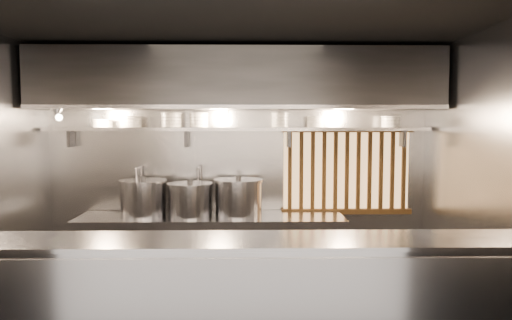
{
  "coord_description": "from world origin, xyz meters",
  "views": [
    {
      "loc": [
        0.1,
        -4.46,
        1.96
      ],
      "look_at": [
        0.2,
        0.55,
        1.58
      ],
      "focal_mm": 35.0,
      "sensor_mm": 36.0,
      "label": 1
    }
  ],
  "objects_px": {
    "heat_lamp": "(57,112)",
    "stock_pot_left": "(143,198)",
    "stock_pot_mid": "(190,200)",
    "stock_pot_right": "(238,197)",
    "pendant_bulb": "(229,122)"
  },
  "relations": [
    {
      "from": "heat_lamp",
      "to": "stock_pot_right",
      "type": "height_order",
      "value": "heat_lamp"
    },
    {
      "from": "pendant_bulb",
      "to": "stock_pot_left",
      "type": "distance_m",
      "value": 1.29
    },
    {
      "from": "stock_pot_mid",
      "to": "stock_pot_right",
      "type": "distance_m",
      "value": 0.54
    },
    {
      "from": "heat_lamp",
      "to": "stock_pot_right",
      "type": "relative_size",
      "value": 0.51
    },
    {
      "from": "stock_pot_left",
      "to": "stock_pot_mid",
      "type": "xyz_separation_m",
      "value": [
        0.54,
        -0.05,
        -0.02
      ]
    },
    {
      "from": "heat_lamp",
      "to": "stock_pot_mid",
      "type": "distance_m",
      "value": 1.7
    },
    {
      "from": "stock_pot_left",
      "to": "stock_pot_right",
      "type": "bearing_deg",
      "value": -0.4
    },
    {
      "from": "heat_lamp",
      "to": "stock_pot_left",
      "type": "distance_m",
      "value": 1.3
    },
    {
      "from": "heat_lamp",
      "to": "pendant_bulb",
      "type": "bearing_deg",
      "value": 11.0
    },
    {
      "from": "heat_lamp",
      "to": "pendant_bulb",
      "type": "xyz_separation_m",
      "value": [
        1.8,
        0.35,
        -0.11
      ]
    },
    {
      "from": "stock_pot_left",
      "to": "stock_pot_right",
      "type": "distance_m",
      "value": 1.08
    },
    {
      "from": "stock_pot_mid",
      "to": "stock_pot_right",
      "type": "xyz_separation_m",
      "value": [
        0.54,
        0.04,
        0.02
      ]
    },
    {
      "from": "heat_lamp",
      "to": "stock_pot_mid",
      "type": "xyz_separation_m",
      "value": [
        1.37,
        0.25,
        -0.98
      ]
    },
    {
      "from": "heat_lamp",
      "to": "stock_pot_left",
      "type": "height_order",
      "value": "heat_lamp"
    },
    {
      "from": "stock_pot_mid",
      "to": "stock_pot_right",
      "type": "height_order",
      "value": "stock_pot_right"
    }
  ]
}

